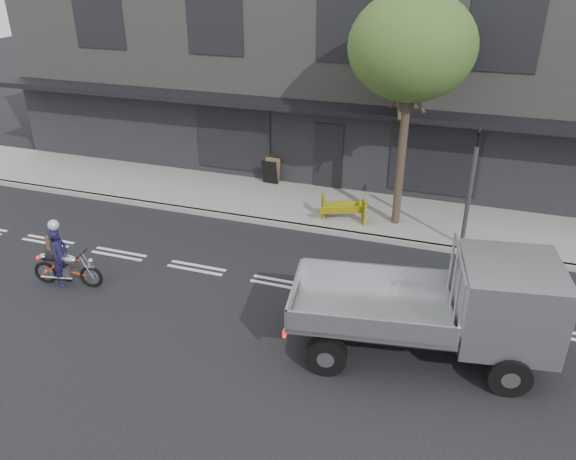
# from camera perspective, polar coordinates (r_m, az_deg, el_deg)

# --- Properties ---
(ground) EXTENTS (80.00, 80.00, 0.00)m
(ground) POSITION_cam_1_polar(r_m,az_deg,el_deg) (14.29, -0.65, -5.46)
(ground) COLOR black
(ground) RESTS_ON ground
(sidewalk) EXTENTS (32.00, 3.20, 0.15)m
(sidewalk) POSITION_cam_1_polar(r_m,az_deg,el_deg) (18.23, 4.23, 2.21)
(sidewalk) COLOR gray
(sidewalk) RESTS_ON ground
(kerb) EXTENTS (32.00, 0.20, 0.15)m
(kerb) POSITION_cam_1_polar(r_m,az_deg,el_deg) (16.84, 2.83, 0.08)
(kerb) COLOR gray
(kerb) RESTS_ON ground
(building_main) EXTENTS (26.00, 10.00, 8.00)m
(building_main) POSITION_cam_1_polar(r_m,az_deg,el_deg) (23.35, 8.94, 17.48)
(building_main) COLOR slate
(building_main) RESTS_ON ground
(street_tree) EXTENTS (3.40, 3.40, 6.74)m
(street_tree) POSITION_cam_1_polar(r_m,az_deg,el_deg) (15.89, 12.47, 17.68)
(street_tree) COLOR #382B21
(street_tree) RESTS_ON ground
(traffic_light_pole) EXTENTS (0.12, 0.12, 3.50)m
(traffic_light_pole) POSITION_cam_1_polar(r_m,az_deg,el_deg) (15.92, 17.93, 3.37)
(traffic_light_pole) COLOR #2D2D30
(traffic_light_pole) RESTS_ON ground
(motorcycle) EXTENTS (1.83, 0.53, 0.94)m
(motorcycle) POSITION_cam_1_polar(r_m,az_deg,el_deg) (15.06, -21.53, -3.57)
(motorcycle) COLOR black
(motorcycle) RESTS_ON ground
(rider) EXTENTS (0.44, 0.60, 1.52)m
(rider) POSITION_cam_1_polar(r_m,az_deg,el_deg) (15.02, -22.14, -2.56)
(rider) COLOR #151334
(rider) RESTS_ON ground
(flatbed_ute) EXTENTS (5.40, 2.83, 2.38)m
(flatbed_ute) POSITION_cam_1_polar(r_m,az_deg,el_deg) (11.75, 19.03, -7.07)
(flatbed_ute) COLOR black
(flatbed_ute) RESTS_ON ground
(construction_barrier) EXTENTS (1.47, 1.03, 0.76)m
(construction_barrier) POSITION_cam_1_polar(r_m,az_deg,el_deg) (16.98, 5.47, 1.93)
(construction_barrier) COLOR #FFEC0D
(construction_barrier) RESTS_ON sidewalk
(sandwich_board) EXTENTS (0.56, 0.38, 0.87)m
(sandwich_board) POSITION_cam_1_polar(r_m,az_deg,el_deg) (19.77, -1.87, 5.86)
(sandwich_board) COLOR black
(sandwich_board) RESTS_ON sidewalk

